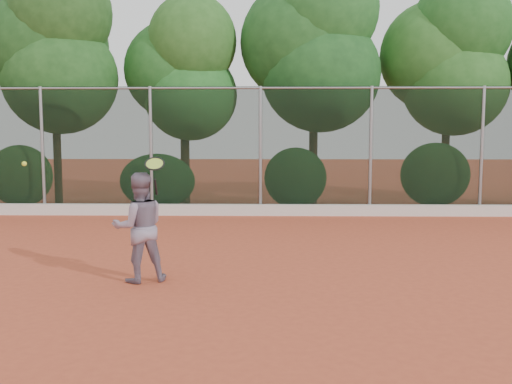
{
  "coord_description": "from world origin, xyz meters",
  "views": [
    {
      "loc": [
        0.19,
        -8.58,
        2.25
      ],
      "look_at": [
        0.0,
        1.0,
        1.25
      ],
      "focal_mm": 40.0,
      "sensor_mm": 36.0,
      "label": 1
    }
  ],
  "objects": [
    {
      "name": "tennis_ball_in_flight",
      "position": [
        -3.34,
        -0.39,
        1.8
      ],
      "size": [
        0.07,
        0.07,
        0.07
      ],
      "color": "#E1F136",
      "rests_on": "ground"
    },
    {
      "name": "foliage_backdrop",
      "position": [
        -0.55,
        8.98,
        4.4
      ],
      "size": [
        23.7,
        3.63,
        7.55
      ],
      "color": "#3C2317",
      "rests_on": "ground"
    },
    {
      "name": "tennis_player",
      "position": [
        -1.74,
        -0.14,
        0.83
      ],
      "size": [
        0.98,
        0.88,
        1.66
      ],
      "primitive_type": "imported",
      "rotation": [
        0.0,
        0.0,
        3.51
      ],
      "color": "gray",
      "rests_on": "ground"
    },
    {
      "name": "tennis_racket",
      "position": [
        -1.46,
        -0.25,
        1.76
      ],
      "size": [
        0.31,
        0.3,
        0.58
      ],
      "color": "black",
      "rests_on": "ground"
    },
    {
      "name": "concrete_curb",
      "position": [
        0.0,
        6.82,
        0.15
      ],
      "size": [
        24.0,
        0.2,
        0.3
      ],
      "primitive_type": "cube",
      "color": "silver",
      "rests_on": "ground"
    },
    {
      "name": "ground",
      "position": [
        0.0,
        0.0,
        0.0
      ],
      "size": [
        80.0,
        80.0,
        0.0
      ],
      "primitive_type": "plane",
      "color": "#BB492C",
      "rests_on": "ground"
    },
    {
      "name": "chainlink_fence",
      "position": [
        -0.0,
        7.0,
        1.86
      ],
      "size": [
        24.09,
        0.09,
        3.5
      ],
      "color": "black",
      "rests_on": "ground"
    }
  ]
}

